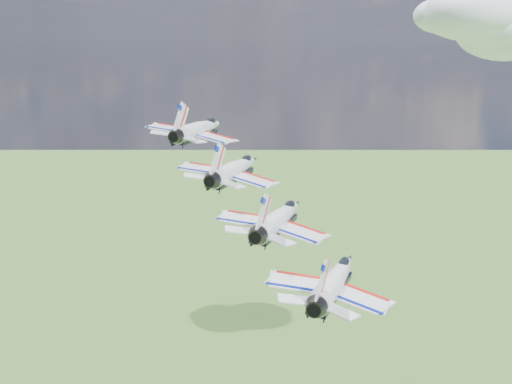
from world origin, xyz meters
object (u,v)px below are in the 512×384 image
(jet_1, at_px, (235,169))
(jet_2, at_px, (279,218))
(jet_0, at_px, (199,129))
(jet_3, at_px, (335,280))

(jet_1, height_order, jet_2, jet_1)
(jet_2, bearing_deg, jet_1, 135.59)
(jet_0, relative_size, jet_1, 1.00)
(jet_1, xyz_separation_m, jet_2, (7.33, -7.97, -3.47))
(jet_2, distance_m, jet_3, 11.37)
(jet_0, relative_size, jet_3, 1.00)
(jet_0, distance_m, jet_1, 11.37)
(jet_0, bearing_deg, jet_2, -44.41)
(jet_2, xyz_separation_m, jet_3, (7.33, -7.97, -3.47))
(jet_0, height_order, jet_1, jet_0)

